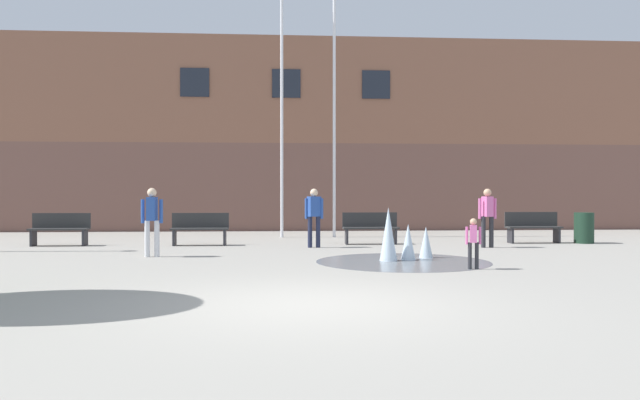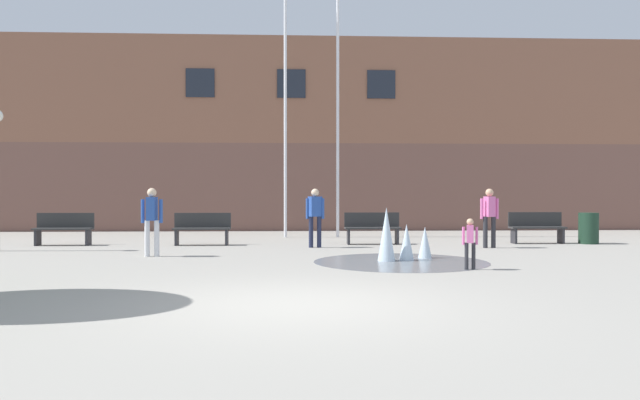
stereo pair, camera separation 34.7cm
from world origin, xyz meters
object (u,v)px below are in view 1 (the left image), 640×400
at_px(park_bench_under_right_flagpole, 533,227).
at_px(flagpole_left, 283,96).
at_px(child_in_fountain, 473,239).
at_px(trash_can, 584,228).
at_px(park_bench_far_left, 60,229).
at_px(teen_by_trashcan, 314,213).
at_px(park_bench_center, 370,227).
at_px(park_bench_under_left_flagpole, 200,228).
at_px(flagpole_right, 335,96).
at_px(adult_in_red, 487,213).
at_px(adult_near_bench, 152,216).

relative_size(park_bench_under_right_flagpole, flagpole_left, 0.18).
bearing_deg(child_in_fountain, trash_can, 153.21).
bearing_deg(park_bench_far_left, teen_by_trashcan, -8.77).
bearing_deg(flagpole_left, park_bench_center, -49.28).
xyz_separation_m(park_bench_under_left_flagpole, flagpole_left, (2.36, 2.98, 4.21)).
height_order(park_bench_far_left, trash_can, park_bench_far_left).
bearing_deg(trash_can, flagpole_right, 156.45).
xyz_separation_m(park_bench_center, adult_in_red, (2.98, -1.38, 0.45)).
xyz_separation_m(park_bench_center, child_in_fountain, (1.08, -6.04, 0.10)).
xyz_separation_m(park_bench_under_left_flagpole, adult_in_red, (7.84, -1.30, 0.45)).
xyz_separation_m(park_bench_far_left, adult_near_bench, (3.17, -3.27, 0.45)).
bearing_deg(park_bench_far_left, adult_in_red, -6.92).
relative_size(park_bench_center, flagpole_right, 0.18).
relative_size(park_bench_far_left, adult_in_red, 1.01).
bearing_deg(park_bench_center, flagpole_left, 130.72).
bearing_deg(adult_near_bench, park_bench_under_right_flagpole, -71.27).
bearing_deg(flagpole_right, trash_can, -23.55).
relative_size(adult_in_red, trash_can, 1.77).
distance_m(flagpole_left, flagpole_right, 1.75).
relative_size(park_bench_under_right_flagpole, teen_by_trashcan, 1.01).
relative_size(teen_by_trashcan, child_in_fountain, 1.61).
height_order(park_bench_center, flagpole_left, flagpole_left).
height_order(park_bench_far_left, teen_by_trashcan, teen_by_trashcan).
xyz_separation_m(park_bench_under_left_flagpole, trash_can, (11.15, -0.09, -0.03)).
distance_m(park_bench_under_left_flagpole, child_in_fountain, 8.42).
xyz_separation_m(park_bench_under_right_flagpole, flagpole_left, (-7.35, 2.84, 4.21)).
bearing_deg(trash_can, adult_in_red, -159.91).
xyz_separation_m(park_bench_far_left, park_bench_center, (8.75, -0.04, 0.00)).
relative_size(park_bench_center, child_in_fountain, 1.62).
height_order(child_in_fountain, flagpole_right, flagpole_right).
height_order(adult_near_bench, trash_can, adult_near_bench).
bearing_deg(adult_near_bench, park_bench_under_left_flagpole, -11.61).
height_order(flagpole_right, trash_can, flagpole_right).
relative_size(adult_in_red, flagpole_right, 0.18).
distance_m(child_in_fountain, adult_in_red, 5.04).
bearing_deg(flagpole_right, adult_in_red, -48.96).
xyz_separation_m(adult_in_red, flagpole_left, (-5.47, 4.28, 3.75)).
bearing_deg(park_bench_under_right_flagpole, trash_can, -8.87).
relative_size(flagpole_left, trash_can, 9.85).
xyz_separation_m(park_bench_under_right_flagpole, child_in_fountain, (-3.76, -6.10, 0.10)).
bearing_deg(adult_in_red, child_in_fountain, 151.97).
bearing_deg(flagpole_left, adult_in_red, -38.04).
xyz_separation_m(adult_near_bench, flagpole_left, (3.08, 6.13, 3.75)).
height_order(adult_in_red, flagpole_left, flagpole_left).
height_order(park_bench_center, trash_can, park_bench_center).
distance_m(park_bench_far_left, child_in_fountain, 11.56).
bearing_deg(child_in_fountain, park_bench_center, -155.06).
bearing_deg(park_bench_far_left, park_bench_under_left_flagpole, -1.84).
bearing_deg(park_bench_center, trash_can, -1.52).
distance_m(park_bench_under_right_flagpole, flagpole_right, 7.57).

